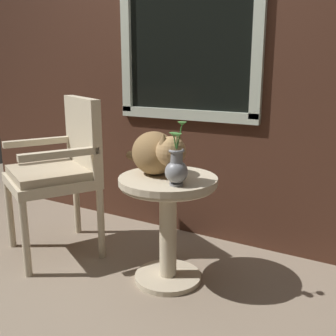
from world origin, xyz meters
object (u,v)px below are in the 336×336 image
wicker_chair (61,166)px  cat (157,153)px  wicker_side_table (168,208)px  pewter_vase_with_ivy (176,167)px

wicker_chair → cat: wicker_chair is taller
wicker_side_table → pewter_vase_with_ivy: 0.31m
wicker_side_table → wicker_chair: 0.79m
wicker_side_table → cat: (-0.07, 0.00, 0.30)m
wicker_side_table → cat: cat is taller
wicker_chair → pewter_vase_with_ivy: bearing=-6.9°
wicker_side_table → pewter_vase_with_ivy: size_ratio=1.90×
wicker_side_table → cat: 0.31m
wicker_side_table → cat: bearing=177.0°
wicker_chair → pewter_vase_with_ivy: (0.89, -0.11, 0.12)m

